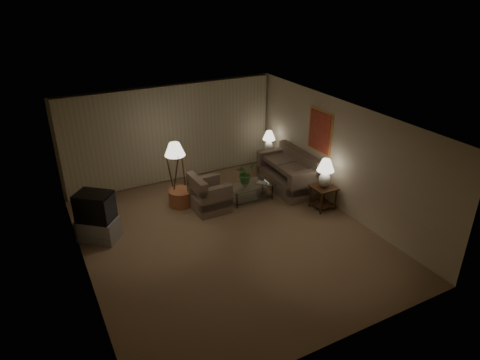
# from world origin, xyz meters

# --- Properties ---
(ground) EXTENTS (7.00, 7.00, 0.00)m
(ground) POSITION_xyz_m (0.00, 0.00, 0.00)
(ground) COLOR #7C6344
(ground) RESTS_ON ground
(room_shell) EXTENTS (6.04, 7.02, 2.72)m
(room_shell) POSITION_xyz_m (0.02, 1.51, 1.75)
(room_shell) COLOR beige
(room_shell) RESTS_ON ground
(sofa) EXTENTS (1.90, 1.05, 0.82)m
(sofa) POSITION_xyz_m (2.50, 1.43, 0.41)
(sofa) COLOR #826B5D
(sofa) RESTS_ON ground
(armchair) EXTENTS (0.92, 0.88, 0.74)m
(armchair) POSITION_xyz_m (0.16, 1.35, 0.37)
(armchair) COLOR #826B5D
(armchair) RESTS_ON ground
(side_table_near) EXTENTS (0.54, 0.54, 0.60)m
(side_table_near) POSITION_xyz_m (2.65, 0.08, 0.41)
(side_table_near) COLOR #331B0D
(side_table_near) RESTS_ON ground
(side_table_far) EXTENTS (0.51, 0.43, 0.60)m
(side_table_far) POSITION_xyz_m (2.65, 2.68, 0.40)
(side_table_far) COLOR #331B0D
(side_table_far) RESTS_ON ground
(table_lamp_near) EXTENTS (0.42, 0.42, 0.72)m
(table_lamp_near) POSITION_xyz_m (2.65, 0.08, 1.03)
(table_lamp_near) COLOR white
(table_lamp_near) RESTS_ON side_table_near
(table_lamp_far) EXTENTS (0.37, 0.37, 0.63)m
(table_lamp_far) POSITION_xyz_m (2.65, 2.68, 0.97)
(table_lamp_far) COLOR white
(table_lamp_far) RESTS_ON side_table_far
(coffee_table) EXTENTS (1.17, 0.64, 0.41)m
(coffee_table) POSITION_xyz_m (1.29, 1.33, 0.28)
(coffee_table) COLOR silver
(coffee_table) RESTS_ON ground
(tv_cabinet) EXTENTS (1.36, 1.35, 0.50)m
(tv_cabinet) POSITION_xyz_m (-2.55, 1.26, 0.25)
(tv_cabinet) COLOR #9D9D9F
(tv_cabinet) RESTS_ON ground
(crt_tv) EXTENTS (1.25, 1.25, 0.63)m
(crt_tv) POSITION_xyz_m (-2.55, 1.26, 0.81)
(crt_tv) COLOR black
(crt_tv) RESTS_ON tv_cabinet
(floor_lamp) EXTENTS (0.51, 0.51, 1.57)m
(floor_lamp) POSITION_xyz_m (-0.38, 2.16, 0.82)
(floor_lamp) COLOR #331B0D
(floor_lamp) RESTS_ON ground
(ottoman) EXTENTS (0.73, 0.73, 0.41)m
(ottoman) POSITION_xyz_m (-0.39, 1.90, 0.20)
(ottoman) COLOR #A36337
(ottoman) RESTS_ON ground
(vase) EXTENTS (0.15, 0.15, 0.14)m
(vase) POSITION_xyz_m (1.14, 1.33, 0.48)
(vase) COLOR silver
(vase) RESTS_ON coffee_table
(flowers) EXTENTS (0.60, 0.57, 0.54)m
(flowers) POSITION_xyz_m (1.14, 1.33, 0.82)
(flowers) COLOR #467E38
(flowers) RESTS_ON vase
(book) EXTENTS (0.29, 0.30, 0.02)m
(book) POSITION_xyz_m (1.54, 1.23, 0.42)
(book) COLOR olive
(book) RESTS_ON coffee_table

